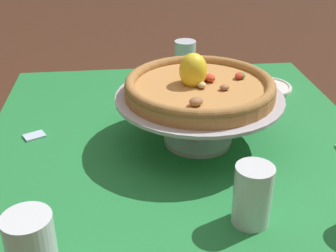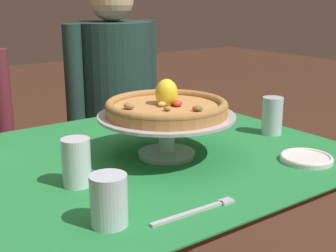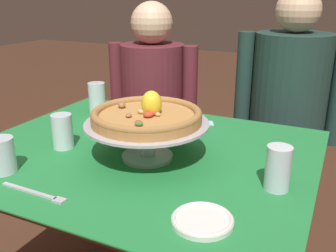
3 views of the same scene
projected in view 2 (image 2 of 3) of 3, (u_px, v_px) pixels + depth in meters
dining_table at (144, 190)px, 1.38m from camera, size 1.14×0.94×0.74m
pizza_stand at (167, 125)px, 1.32m from camera, size 0.39×0.39×0.12m
pizza at (167, 107)px, 1.30m from camera, size 0.34×0.34×0.10m
water_glass_side_left at (77, 165)px, 1.12m from camera, size 0.07×0.07×0.12m
water_glass_side_right at (272, 118)px, 1.54m from camera, size 0.07×0.07×0.12m
water_glass_front_left at (109, 204)px, 0.93m from camera, size 0.08×0.08×0.11m
side_plate at (306, 158)px, 1.30m from camera, size 0.15×0.15×0.02m
dinner_fork at (198, 210)px, 1.00m from camera, size 0.22×0.02×0.01m
sugar_packet at (117, 122)px, 1.69m from camera, size 0.05×0.06×0.00m
diner_right at (115, 118)px, 2.21m from camera, size 0.51×0.40×1.27m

